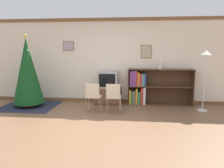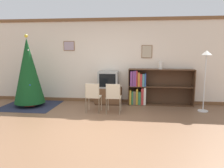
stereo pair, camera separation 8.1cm
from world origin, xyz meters
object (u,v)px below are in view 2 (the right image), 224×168
folding_chair_right (113,96)px  vase (161,65)px  tv_console (108,96)px  television (108,79)px  folding_chair_left (93,96)px  bookshelf (149,88)px  christmas_tree (28,71)px  standing_lamp (206,65)px

folding_chair_right → vase: bearing=40.0°
tv_console → television: (-0.00, -0.00, 0.52)m
folding_chair_right → television: bearing=105.2°
folding_chair_left → folding_chair_right: size_ratio=1.00×
folding_chair_right → bookshelf: 1.47m
bookshelf → folding_chair_right: bearing=-131.9°
christmas_tree → vase: size_ratio=9.41×
folding_chair_right → standing_lamp: bearing=11.6°
christmas_tree → television: bearing=12.8°
bookshelf → standing_lamp: bearing=-21.2°
folding_chair_left → bookshelf: (1.54, 1.09, 0.06)m
bookshelf → vase: (0.35, 0.03, 0.71)m
christmas_tree → standing_lamp: christmas_tree is taller
christmas_tree → folding_chair_left: bearing=-13.2°
christmas_tree → television: size_ratio=3.51×
tv_console → folding_chair_right: 1.08m
folding_chair_left → vase: 2.32m
tv_console → folding_chair_left: folding_chair_left is taller
folding_chair_left → standing_lamp: size_ratio=0.48×
television → bookshelf: bookshelf is taller
vase → folding_chair_right: bearing=-140.0°
tv_console → standing_lamp: (2.76, -0.52, 1.03)m
vase → standing_lamp: (1.15, -0.61, 0.06)m
folding_chair_left → vase: vase is taller
christmas_tree → folding_chair_right: 2.75m
christmas_tree → folding_chair_left: (2.08, -0.49, -0.60)m
christmas_tree → television: christmas_tree is taller
christmas_tree → standing_lamp: size_ratio=1.27×
standing_lamp → folding_chair_right: bearing=-168.4°
television → folding_chair_left: (-0.28, -1.02, -0.31)m
folding_chair_right → bookshelf: (0.98, 1.09, 0.06)m
television → bookshelf: 1.28m
tv_console → standing_lamp: 2.99m
tv_console → vase: (1.61, 0.09, 0.98)m
folding_chair_right → christmas_tree: bearing=169.5°
folding_chair_left → vase: (1.88, 1.12, 0.77)m
folding_chair_left → christmas_tree: bearing=166.8°
folding_chair_left → bookshelf: 1.88m
bookshelf → standing_lamp: standing_lamp is taller
tv_console → standing_lamp: bearing=-10.6°
bookshelf → tv_console: bearing=-177.2°
christmas_tree → vase: christmas_tree is taller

